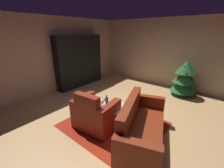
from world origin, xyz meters
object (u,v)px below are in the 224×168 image
(coffee_table, at_px, (112,108))
(bottle_on_table, at_px, (107,100))
(bookshelf_unit, at_px, (82,62))
(book_stack_on_table, at_px, (113,104))
(decorated_tree, at_px, (185,78))
(couch_red, at_px, (141,128))
(armchair_red, at_px, (95,115))

(coffee_table, bearing_deg, bottle_on_table, 175.02)
(bookshelf_unit, height_order, coffee_table, bookshelf_unit)
(book_stack_on_table, xyz_separation_m, decorated_tree, (0.90, 2.88, 0.12))
(couch_red, distance_m, book_stack_on_table, 0.89)
(armchair_red, bearing_deg, bottle_on_table, 85.77)
(coffee_table, height_order, bottle_on_table, bottle_on_table)
(book_stack_on_table, height_order, decorated_tree, decorated_tree)
(bottle_on_table, xyz_separation_m, decorated_tree, (1.08, 2.91, 0.07))
(couch_red, height_order, coffee_table, couch_red)
(coffee_table, distance_m, decorated_tree, 3.07)
(couch_red, height_order, bottle_on_table, couch_red)
(bottle_on_table, bearing_deg, decorated_tree, 69.71)
(bookshelf_unit, height_order, couch_red, bookshelf_unit)
(armchair_red, height_order, book_stack_on_table, armchair_red)
(bookshelf_unit, height_order, book_stack_on_table, bookshelf_unit)
(couch_red, xyz_separation_m, book_stack_on_table, (-0.85, 0.15, 0.21))
(book_stack_on_table, height_order, bottle_on_table, bottle_on_table)
(book_stack_on_table, bearing_deg, decorated_tree, 72.62)
(coffee_table, bearing_deg, armchair_red, -120.42)
(armchair_red, bearing_deg, couch_red, 14.04)
(coffee_table, relative_size, decorated_tree, 0.55)
(couch_red, relative_size, coffee_table, 2.84)
(bookshelf_unit, relative_size, couch_red, 1.08)
(couch_red, distance_m, bottle_on_table, 1.06)
(bookshelf_unit, relative_size, bottle_on_table, 8.96)
(armchair_red, relative_size, decorated_tree, 0.82)
(coffee_table, xyz_separation_m, decorated_tree, (0.89, 2.93, 0.21))
(bookshelf_unit, distance_m, armchair_red, 3.17)
(book_stack_on_table, bearing_deg, bottle_on_table, -169.80)
(bookshelf_unit, relative_size, decorated_tree, 1.68)
(couch_red, bearing_deg, bottle_on_table, 173.33)
(bookshelf_unit, height_order, bottle_on_table, bookshelf_unit)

